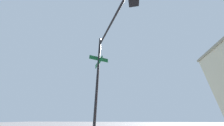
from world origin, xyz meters
name	(u,v)px	position (x,y,z in m)	size (l,w,h in m)	color
traffic_signal_near	(110,44)	(-5.83, -6.34, 3.72)	(3.36, 2.35, 5.24)	black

